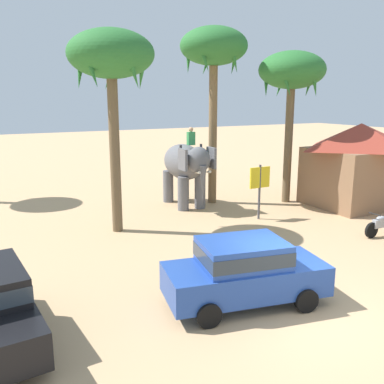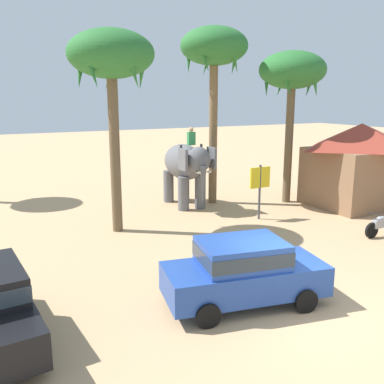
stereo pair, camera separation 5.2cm
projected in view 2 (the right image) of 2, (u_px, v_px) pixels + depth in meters
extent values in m
plane|color=tan|center=(296.00, 312.00, 10.49)|extent=(120.00, 120.00, 0.00)
cube|color=#23479E|center=(245.00, 279.00, 10.81)|extent=(4.36, 2.49, 0.76)
cube|color=#23479E|center=(242.00, 253.00, 10.63)|extent=(2.37, 1.95, 0.64)
cube|color=#2D3842|center=(242.00, 253.00, 10.63)|extent=(2.39, 1.97, 0.35)
cylinder|color=black|center=(274.00, 274.00, 12.04)|extent=(0.62, 0.30, 0.60)
cylinder|color=black|center=(306.00, 301.00, 10.45)|extent=(0.62, 0.30, 0.60)
cylinder|color=black|center=(188.00, 285.00, 11.33)|extent=(0.62, 0.30, 0.60)
cylinder|color=black|center=(208.00, 315.00, 9.74)|extent=(0.62, 0.30, 0.60)
cylinder|color=black|center=(43.00, 349.00, 8.43)|extent=(0.22, 0.61, 0.60)
cylinder|color=black|center=(19.00, 299.00, 10.53)|extent=(0.22, 0.61, 0.60)
ellipsoid|color=slate|center=(184.00, 162.00, 20.59)|extent=(1.76, 3.18, 1.70)
cylinder|color=slate|center=(200.00, 192.00, 20.24)|extent=(0.52, 0.52, 1.60)
cylinder|color=slate|center=(183.00, 194.00, 19.88)|extent=(0.52, 0.52, 1.60)
cylinder|color=slate|center=(184.00, 185.00, 21.89)|extent=(0.52, 0.52, 1.60)
cylinder|color=slate|center=(169.00, 186.00, 21.52)|extent=(0.52, 0.52, 1.60)
ellipsoid|color=slate|center=(198.00, 160.00, 19.08)|extent=(1.15, 1.06, 1.20)
cube|color=slate|center=(212.00, 158.00, 19.46)|extent=(0.16, 0.81, 0.96)
cube|color=slate|center=(183.00, 160.00, 18.86)|extent=(0.16, 0.81, 0.96)
cone|color=slate|center=(203.00, 184.00, 18.90)|extent=(0.38, 0.38, 1.60)
cone|color=beige|center=(208.00, 172.00, 18.95)|extent=(0.15, 0.57, 0.21)
cone|color=beige|center=(197.00, 173.00, 18.73)|extent=(0.15, 0.57, 0.21)
cube|color=#338C4C|center=(191.00, 138.00, 19.57)|extent=(0.35, 0.26, 0.60)
sphere|color=tan|center=(191.00, 129.00, 19.48)|extent=(0.22, 0.22, 0.22)
cylinder|color=#333338|center=(201.00, 150.00, 19.91)|extent=(0.12, 0.12, 0.55)
cylinder|color=#333338|center=(181.00, 151.00, 19.48)|extent=(0.12, 0.12, 0.55)
cylinder|color=black|center=(372.00, 230.00, 15.99)|extent=(0.60, 0.12, 0.60)
cube|color=#ADADB2|center=(383.00, 223.00, 16.20)|extent=(1.03, 0.24, 0.32)
ellipsoid|color=#ADADB2|center=(381.00, 219.00, 16.09)|extent=(0.45, 0.26, 0.20)
cylinder|color=black|center=(375.00, 214.00, 15.89)|extent=(0.06, 0.55, 0.04)
cylinder|color=brown|center=(115.00, 149.00, 16.24)|extent=(0.40, 0.40, 6.56)
ellipsoid|color=#286B2D|center=(111.00, 54.00, 15.49)|extent=(3.20, 3.20, 1.80)
cone|color=#286B2D|center=(142.00, 69.00, 16.15)|extent=(0.40, 0.92, 1.64)
cone|color=#286B2D|center=(112.00, 70.00, 16.75)|extent=(0.91, 0.57, 1.67)
cone|color=#286B2D|center=(80.00, 68.00, 15.76)|extent=(0.73, 0.83, 1.69)
cone|color=#286B2D|center=(90.00, 66.00, 14.54)|extent=(0.73, 0.83, 1.69)
cone|color=#286B2D|center=(132.00, 66.00, 14.79)|extent=(0.91, 0.57, 1.67)
cylinder|color=brown|center=(289.00, 140.00, 21.00)|extent=(0.40, 0.40, 6.29)
ellipsoid|color=#286B2D|center=(292.00, 70.00, 20.28)|extent=(3.20, 3.20, 1.80)
cone|color=#286B2D|center=(311.00, 81.00, 20.94)|extent=(0.40, 0.92, 1.64)
cone|color=#286B2D|center=(282.00, 82.00, 21.54)|extent=(0.91, 0.57, 1.67)
cone|color=#286B2D|center=(267.00, 81.00, 20.55)|extent=(0.73, 0.83, 1.69)
cone|color=#286B2D|center=(286.00, 80.00, 19.33)|extent=(0.73, 0.83, 1.69)
cone|color=#286B2D|center=(315.00, 80.00, 19.58)|extent=(0.91, 0.57, 1.67)
cylinder|color=brown|center=(213.00, 129.00, 20.74)|extent=(0.41, 0.41, 7.37)
ellipsoid|color=#286B2D|center=(214.00, 46.00, 19.90)|extent=(3.20, 3.20, 1.80)
cone|color=#286B2D|center=(235.00, 58.00, 20.56)|extent=(0.40, 0.92, 1.64)
cone|color=#286B2D|center=(209.00, 59.00, 21.16)|extent=(0.91, 0.57, 1.67)
cone|color=#286B2D|center=(189.00, 57.00, 20.17)|extent=(0.73, 0.83, 1.69)
cone|color=#286B2D|center=(203.00, 55.00, 18.95)|extent=(0.73, 0.83, 1.69)
cone|color=#286B2D|center=(234.00, 55.00, 19.20)|extent=(0.91, 0.57, 1.67)
cube|color=#8C6647|center=(358.00, 177.00, 20.78)|extent=(4.53, 3.76, 2.80)
pyramid|color=#9E3828|center=(361.00, 136.00, 20.34)|extent=(5.15, 4.38, 1.20)
cylinder|color=#4C4C51|center=(260.00, 192.00, 18.31)|extent=(0.10, 0.10, 2.40)
cube|color=yellow|center=(260.00, 177.00, 18.17)|extent=(1.00, 0.08, 0.90)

